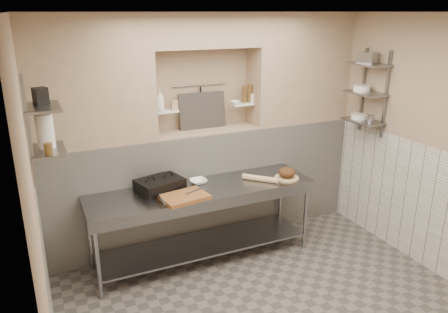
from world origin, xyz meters
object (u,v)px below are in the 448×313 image
panini_press (160,185)px  rolling_pin (260,179)px  bowl_alcove (235,102)px  bottle_soap (160,101)px  bread_loaf (287,172)px  cutting_board (184,197)px  jug_left (45,131)px  prep_table (203,209)px  mixing_bowl (198,181)px

panini_press → rolling_pin: 1.18m
bowl_alcove → bottle_soap: bearing=-178.5°
bread_loaf → bottle_soap: bottle_soap is taller
cutting_board → rolling_pin: rolling_pin is taller
cutting_board → jug_left: (-1.28, 0.11, 0.85)m
cutting_board → bread_loaf: 1.32m
bowl_alcove → rolling_pin: bearing=-86.8°
prep_table → panini_press: (-0.45, 0.16, 0.32)m
bread_loaf → bowl_alcove: bowl_alcove is taller
rolling_pin → jug_left: jug_left is taller
mixing_bowl → rolling_pin: bearing=-18.9°
cutting_board → bottle_soap: 1.16m
prep_table → mixing_bowl: bearing=84.4°
jug_left → prep_table: bearing=2.9°
mixing_bowl → bottle_soap: (-0.31, 0.36, 0.91)m
prep_table → cutting_board: 0.44m
panini_press → bottle_soap: bearing=52.4°
prep_table → panini_press: panini_press is taller
bottle_soap → bread_loaf: bearing=-25.8°
bowl_alcove → mixing_bowl: bearing=-149.9°
panini_press → rolling_pin: (1.16, -0.23, -0.03)m
rolling_pin → bread_loaf: (0.33, -0.05, 0.04)m
panini_press → bottle_soap: size_ratio=2.23×
rolling_pin → bowl_alcove: bowl_alcove is taller
bread_loaf → bottle_soap: size_ratio=0.80×
panini_press → mixing_bowl: (0.47, 0.01, -0.04)m
rolling_pin → bowl_alcove: 1.01m
panini_press → bowl_alcove: (1.12, 0.39, 0.76)m
cutting_board → mixing_bowl: mixing_bowl is taller
mixing_bowl → bottle_soap: bearing=131.3°
rolling_pin → bottle_soap: bottle_soap is taller
prep_table → bread_loaf: size_ratio=12.86×
mixing_bowl → bottle_soap: bottle_soap is taller
bowl_alcove → panini_press: bearing=-160.8°
bread_loaf → bowl_alcove: (-0.37, 0.67, 0.75)m
panini_press → prep_table: bearing=-34.0°
mixing_bowl → rolling_pin: rolling_pin is taller
bottle_soap → jug_left: bottle_soap is taller
bread_loaf → jug_left: jug_left is taller
panini_press → bowl_alcove: 1.41m
cutting_board → prep_table: bearing=33.5°
panini_press → bowl_alcove: bowl_alcove is taller
rolling_pin → bread_loaf: size_ratio=2.14×
prep_table → bread_loaf: (1.04, -0.12, 0.34)m
bread_loaf → panini_press: bearing=169.4°
mixing_bowl → bowl_alcove: 1.11m
mixing_bowl → jug_left: 1.81m
panini_press → rolling_pin: size_ratio=1.30×
rolling_pin → bottle_soap: bearing=149.5°
bread_loaf → jug_left: bearing=179.0°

